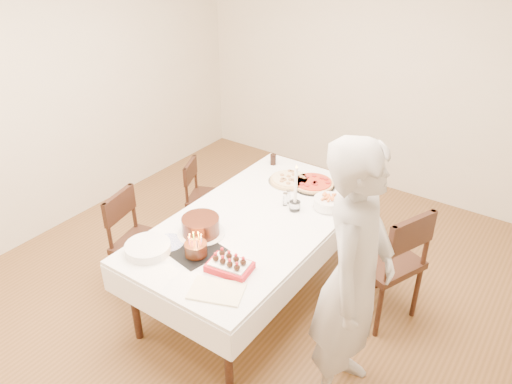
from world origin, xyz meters
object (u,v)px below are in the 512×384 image
Objects in this scene: pizza_white at (290,180)px; pizza_pepperoni at (313,183)px; cola_glass at (273,159)px; strawberry_box at (230,265)px; chair_left_savory at (208,198)px; dining_table at (256,257)px; pasta_bowl at (329,203)px; person at (354,280)px; taper_candle at (296,188)px; chair_right_savory at (383,260)px; chair_left_dessert at (144,244)px; birthday_cake at (196,245)px; layer_cake at (201,226)px.

pizza_white is 0.21m from pizza_pepperoni.
pizza_white is at bearing -33.46° from cola_glass.
chair_left_savory is at bearing 135.70° from strawberry_box.
cola_glass reaches higher than dining_table.
cola_glass reaches higher than pasta_bowl.
chair_left_savory is at bearing -167.15° from pizza_pepperoni.
strawberry_box reaches higher than chair_left_savory.
person is at bearing -44.54° from pizza_white.
taper_candle reaches higher than chair_left_savory.
chair_right_savory is 0.55× the size of person.
dining_table is 0.74m from pasta_bowl.
chair_left_savory is 0.98m from chair_left_dessert.
cola_glass is 0.35× the size of strawberry_box.
person reaches higher than pasta_bowl.
pizza_white and pizza_pepperoni have the same top height.
dining_table is 0.94m from chair_left_dessert.
dining_table is 0.79m from birthday_cake.
taper_candle is at bearing -149.98° from chair_right_savory.
layer_cake is at bearing -117.91° from dining_table.
taper_candle reaches higher than dining_table.
chair_left_savory is at bearing 169.41° from taper_candle.
layer_cake is (0.59, 0.07, 0.37)m from chair_left_dessert.
pasta_bowl is 0.90m from cola_glass.
cola_glass is (0.51, 0.38, 0.41)m from chair_left_savory.
cola_glass is at bearing 135.40° from taper_candle.
pizza_pepperoni is 1.60× the size of pasta_bowl.
pizza_pepperoni is (0.20, 0.06, 0.00)m from pizza_white.
chair_right_savory is 1.46m from cola_glass.
layer_cake is at bearing 79.74° from person.
person reaches higher than taper_candle.
dining_table is 1.06m from cola_glass.
chair_right_savory is at bearing 7.68° from taper_candle.
person is at bearing -1.95° from layer_cake.
pasta_bowl is at bearing -41.42° from pizza_pepperoni.
chair_left_dessert reaches higher than pizza_pepperoni.
pizza_white is 1.08× the size of layer_cake.
pizza_white is at bearing 37.14° from person.
birthday_cake reaches higher than pizza_pepperoni.
dining_table is at bearing -64.64° from cola_glass.
cola_glass is at bearing -177.54° from chair_right_savory.
pizza_white is 2.40× the size of birthday_cake.
cola_glass is at bearing 98.77° from layer_cake.
chair_left_dessert is (-1.74, -0.86, -0.06)m from chair_right_savory.
cola_glass is at bearing -167.04° from chair_left_savory.
birthday_cake is 0.30m from strawberry_box.
chair_right_savory is 2.84× the size of layer_cake.
person is at bearing -23.52° from dining_table.
pizza_pepperoni is 2.44× the size of birthday_cake.
chair_left_dessert reaches higher than pasta_bowl.
chair_right_savory is at bearing -9.12° from pasta_bowl.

